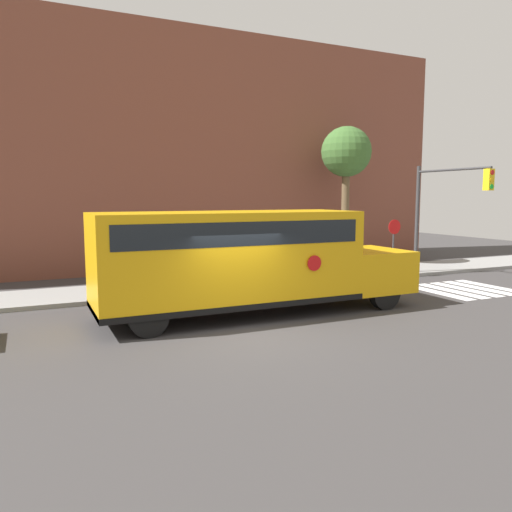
{
  "coord_description": "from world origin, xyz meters",
  "views": [
    {
      "loc": [
        -5.02,
        -11.51,
        3.49
      ],
      "look_at": [
        1.33,
        2.19,
        1.68
      ],
      "focal_mm": 35.0,
      "sensor_mm": 36.0,
      "label": 1
    }
  ],
  "objects": [
    {
      "name": "school_bus",
      "position": [
        0.74,
        1.69,
        1.73
      ],
      "size": [
        9.78,
        2.57,
        3.06
      ],
      "color": "#EAA80F",
      "rests_on": "ground"
    },
    {
      "name": "sidewalk_strip",
      "position": [
        0.0,
        6.5,
        0.07
      ],
      "size": [
        44.0,
        3.0,
        0.15
      ],
      "color": "gray",
      "rests_on": "ground"
    },
    {
      "name": "stop_sign",
      "position": [
        9.3,
        5.32,
        1.63
      ],
      "size": [
        0.63,
        0.1,
        2.51
      ],
      "color": "#38383A",
      "rests_on": "ground"
    },
    {
      "name": "building_backdrop",
      "position": [
        0.0,
        13.0,
        5.62
      ],
      "size": [
        32.0,
        4.0,
        11.24
      ],
      "color": "brown",
      "rests_on": "ground"
    },
    {
      "name": "tree_near_sidewalk",
      "position": [
        9.29,
        8.93,
        5.5
      ],
      "size": [
        2.43,
        2.43,
        6.86
      ],
      "color": "brown",
      "rests_on": "ground"
    },
    {
      "name": "crosswalk_stripes",
      "position": [
        9.96,
        2.0,
        0.0
      ],
      "size": [
        3.3,
        3.2,
        0.01
      ],
      "color": "white",
      "rests_on": "ground"
    },
    {
      "name": "ground_plane",
      "position": [
        0.0,
        0.0,
        0.0
      ],
      "size": [
        60.0,
        60.0,
        0.0
      ],
      "primitive_type": "plane",
      "color": "#3A3838"
    },
    {
      "name": "traffic_light",
      "position": [
        10.73,
        4.15,
        3.26
      ],
      "size": [
        0.28,
        3.91,
        4.81
      ],
      "color": "#38383A",
      "rests_on": "ground"
    }
  ]
}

